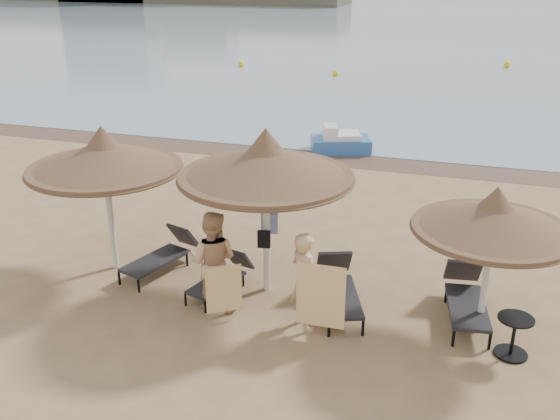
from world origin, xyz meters
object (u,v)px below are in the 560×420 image
(lounger_far_right, at_px, (466,296))
(palapa_left, at_px, (104,157))
(side_table, at_px, (513,338))
(person_right, at_px, (305,274))
(lounger_far_left, at_px, (164,253))
(lounger_near_right, at_px, (338,286))
(palapa_center, at_px, (266,163))
(pedal_boat, at_px, (340,142))
(person_left, at_px, (212,253))
(lounger_near_left, at_px, (223,276))
(palapa_right, at_px, (494,218))

(lounger_far_right, bearing_deg, palapa_left, 173.68)
(side_table, xyz_separation_m, person_right, (-3.50, -0.19, 0.73))
(person_right, bearing_deg, lounger_far_left, 19.13)
(lounger_near_right, height_order, lounger_far_right, same)
(palapa_center, bearing_deg, lounger_near_right, -6.92)
(lounger_near_right, bearing_deg, pedal_boat, 81.85)
(lounger_near_right, relative_size, pedal_boat, 0.93)
(person_left, xyz_separation_m, person_right, (1.78, -0.14, -0.07))
(lounger_far_left, relative_size, lounger_near_left, 1.16)
(person_right, bearing_deg, palapa_left, 26.33)
(lounger_far_right, bearing_deg, lounger_near_left, 177.56)
(palapa_center, xyz_separation_m, pedal_boat, (-0.60, 9.68, -2.28))
(lounger_near_right, relative_size, person_right, 0.97)
(lounger_near_right, bearing_deg, person_left, 179.57)
(palapa_left, xyz_separation_m, lounger_near_left, (2.55, -0.24, -2.13))
(lounger_far_right, xyz_separation_m, person_right, (-2.71, -1.25, 0.67))
(lounger_far_right, height_order, pedal_boat, pedal_boat)
(lounger_far_left, distance_m, pedal_boat, 9.67)
(palapa_center, relative_size, lounger_near_right, 1.60)
(lounger_far_left, xyz_separation_m, side_table, (6.88, -1.07, -0.04))
(pedal_boat, bearing_deg, person_right, -100.00)
(lounger_far_left, relative_size, pedal_boat, 0.88)
(palapa_center, relative_size, palapa_right, 1.22)
(lounger_far_left, height_order, pedal_boat, pedal_boat)
(lounger_near_left, bearing_deg, person_right, -7.88)
(palapa_right, height_order, lounger_near_right, palapa_right)
(palapa_left, xyz_separation_m, palapa_center, (3.36, 0.06, 0.16))
(palapa_left, distance_m, side_table, 8.24)
(palapa_left, bearing_deg, lounger_near_left, -5.33)
(lounger_near_right, bearing_deg, lounger_near_left, 162.90)
(side_table, bearing_deg, person_right, -176.90)
(lounger_near_left, height_order, side_table, lounger_near_left)
(side_table, bearing_deg, palapa_right, 128.46)
(lounger_far_right, bearing_deg, side_table, -61.38)
(palapa_center, relative_size, side_table, 4.69)
(lounger_far_left, bearing_deg, pedal_boat, 97.21)
(lounger_far_left, bearing_deg, side_table, 8.61)
(lounger_far_left, height_order, lounger_near_right, lounger_near_right)
(palapa_right, xyz_separation_m, lounger_near_left, (-4.85, -0.03, -1.82))
(palapa_left, distance_m, lounger_near_right, 5.25)
(palapa_right, height_order, person_right, palapa_right)
(palapa_center, height_order, pedal_boat, palapa_center)
(lounger_far_right, distance_m, side_table, 1.32)
(lounger_far_left, relative_size, side_table, 2.75)
(side_table, bearing_deg, palapa_center, 168.71)
(palapa_right, xyz_separation_m, person_left, (-4.76, -0.69, -1.01))
(palapa_left, xyz_separation_m, side_table, (7.92, -0.85, -2.12))
(palapa_left, height_order, pedal_boat, palapa_left)
(palapa_left, distance_m, person_right, 4.75)
(palapa_center, xyz_separation_m, person_left, (-0.72, -0.96, -1.49))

